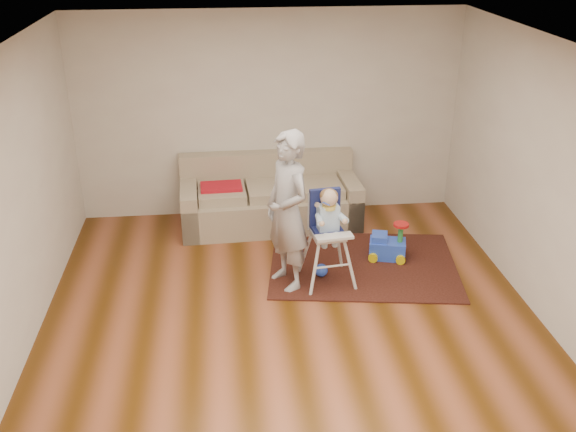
{
  "coord_description": "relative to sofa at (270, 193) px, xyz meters",
  "views": [
    {
      "loc": [
        -0.62,
        -5.34,
        3.71
      ],
      "look_at": [
        0.0,
        0.4,
        1.0
      ],
      "focal_mm": 40.0,
      "sensor_mm": 36.0,
      "label": 1
    }
  ],
  "objects": [
    {
      "name": "ride_on_toy",
      "position": [
        1.3,
        -1.09,
        -0.2
      ],
      "size": [
        0.48,
        0.4,
        0.46
      ],
      "primitive_type": null,
      "rotation": [
        0.0,
        0.0,
        -0.26
      ],
      "color": "blue",
      "rests_on": "area_rug"
    },
    {
      "name": "adult",
      "position": [
        0.07,
        -1.54,
        0.44
      ],
      "size": [
        0.66,
        0.76,
        1.76
      ],
      "primitive_type": "imported",
      "rotation": [
        0.0,
        0.0,
        -1.12
      ],
      "color": "#979699",
      "rests_on": "ground"
    },
    {
      "name": "high_chair",
      "position": [
        0.51,
        -1.53,
        0.09
      ],
      "size": [
        0.58,
        0.58,
        1.12
      ],
      "rotation": [
        0.0,
        0.0,
        0.12
      ],
      "color": "silver",
      "rests_on": "ground"
    },
    {
      "name": "side_table",
      "position": [
        -0.67,
        0.21,
        -0.22
      ],
      "size": [
        0.44,
        0.44,
        0.44
      ],
      "primitive_type": null,
      "color": "black",
      "rests_on": "ground"
    },
    {
      "name": "ground",
      "position": [
        0.03,
        -2.3,
        -0.44
      ],
      "size": [
        5.5,
        5.5,
        0.0
      ],
      "primitive_type": "plane",
      "color": "#492809",
      "rests_on": "ground"
    },
    {
      "name": "room_envelope",
      "position": [
        0.03,
        -1.77,
        1.43
      ],
      "size": [
        5.04,
        5.52,
        2.72
      ],
      "color": "beige",
      "rests_on": "ground"
    },
    {
      "name": "area_rug",
      "position": [
        0.99,
        -1.23,
        -0.44
      ],
      "size": [
        2.36,
        1.91,
        0.02
      ],
      "primitive_type": "cube",
      "rotation": [
        0.0,
        0.0,
        -0.15
      ],
      "color": "black",
      "rests_on": "ground"
    },
    {
      "name": "sofa",
      "position": [
        0.0,
        0.0,
        0.0
      ],
      "size": [
        2.33,
        1.03,
        0.89
      ],
      "rotation": [
        0.0,
        0.0,
        0.04
      ],
      "color": "gray",
      "rests_on": "ground"
    },
    {
      "name": "toy_ball",
      "position": [
        0.46,
        -1.45,
        -0.35
      ],
      "size": [
        0.15,
        0.15,
        0.15
      ],
      "primitive_type": "sphere",
      "color": "blue",
      "rests_on": "area_rug"
    }
  ]
}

